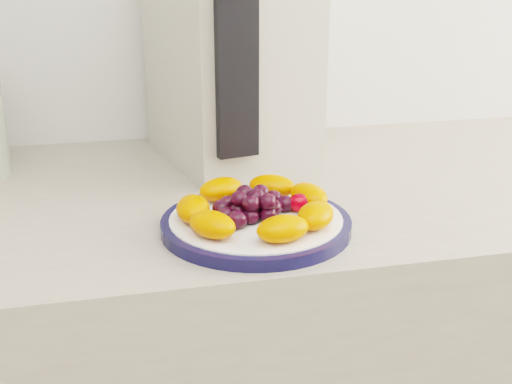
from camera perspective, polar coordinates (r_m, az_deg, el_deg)
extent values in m
cylinder|color=#0F0F35|center=(0.79, 0.00, -2.89)|extent=(0.23, 0.23, 0.01)
cylinder|color=white|center=(0.79, 0.00, -2.83)|extent=(0.21, 0.21, 0.02)
cube|color=#ACA796|center=(1.05, -2.44, 12.21)|extent=(0.25, 0.31, 0.35)
cube|color=black|center=(0.89, -1.76, 11.24)|extent=(0.06, 0.03, 0.26)
ellipsoid|color=#FF5A00|center=(0.82, 4.70, -0.31)|extent=(0.06, 0.07, 0.03)
ellipsoid|color=#FF5A00|center=(0.85, 1.43, 0.54)|extent=(0.07, 0.07, 0.03)
ellipsoid|color=#FF5A00|center=(0.84, -3.13, 0.26)|extent=(0.07, 0.06, 0.03)
ellipsoid|color=#FF5A00|center=(0.78, -5.62, -1.48)|extent=(0.05, 0.07, 0.03)
ellipsoid|color=#FF5A00|center=(0.73, -3.91, -2.90)|extent=(0.07, 0.07, 0.03)
ellipsoid|color=#FF5A00|center=(0.72, 2.40, -3.28)|extent=(0.07, 0.05, 0.03)
ellipsoid|color=#FF5A00|center=(0.76, 5.32, -2.08)|extent=(0.07, 0.07, 0.03)
ellipsoid|color=black|center=(0.78, 0.00, -1.56)|extent=(0.02, 0.02, 0.02)
ellipsoid|color=black|center=(0.79, 1.52, -1.41)|extent=(0.02, 0.02, 0.02)
ellipsoid|color=black|center=(0.80, 0.44, -1.05)|extent=(0.02, 0.02, 0.02)
ellipsoid|color=black|center=(0.80, -1.06, -1.14)|extent=(0.02, 0.02, 0.02)
ellipsoid|color=black|center=(0.78, -1.54, -1.66)|extent=(0.02, 0.02, 0.02)
ellipsoid|color=black|center=(0.77, -0.46, -2.17)|extent=(0.02, 0.02, 0.02)
ellipsoid|color=black|center=(0.77, 1.10, -2.03)|extent=(0.02, 0.02, 0.02)
ellipsoid|color=black|center=(0.80, 2.63, -1.04)|extent=(0.02, 0.02, 0.02)
ellipsoid|color=black|center=(0.82, 1.54, -0.60)|extent=(0.02, 0.02, 0.02)
ellipsoid|color=black|center=(0.82, 0.09, -0.46)|extent=(0.02, 0.02, 0.02)
ellipsoid|color=black|center=(0.82, -1.39, -0.56)|extent=(0.02, 0.02, 0.02)
ellipsoid|color=black|center=(0.81, -2.53, -1.01)|extent=(0.02, 0.02, 0.02)
ellipsoid|color=black|center=(0.79, -3.05, -1.46)|extent=(0.02, 0.02, 0.02)
ellipsoid|color=black|center=(0.77, -2.76, -2.10)|extent=(0.02, 0.02, 0.02)
ellipsoid|color=black|center=(0.75, -1.68, -2.49)|extent=(0.02, 0.02, 0.02)
ellipsoid|color=black|center=(0.78, 0.00, -0.50)|extent=(0.02, 0.02, 0.02)
ellipsoid|color=black|center=(0.80, 0.42, -0.03)|extent=(0.02, 0.02, 0.02)
ellipsoid|color=black|center=(0.79, -1.01, -0.13)|extent=(0.02, 0.02, 0.02)
ellipsoid|color=black|center=(0.77, -1.46, -0.63)|extent=(0.02, 0.02, 0.02)
ellipsoid|color=black|center=(0.76, -0.44, -1.03)|extent=(0.02, 0.02, 0.02)
ellipsoid|color=black|center=(0.76, 1.04, -0.91)|extent=(0.02, 0.02, 0.02)
ellipsoid|color=#F1030F|center=(0.80, 3.94, -0.95)|extent=(0.03, 0.03, 0.02)
ellipsoid|color=#F1030F|center=(0.82, 5.40, -0.68)|extent=(0.04, 0.03, 0.02)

